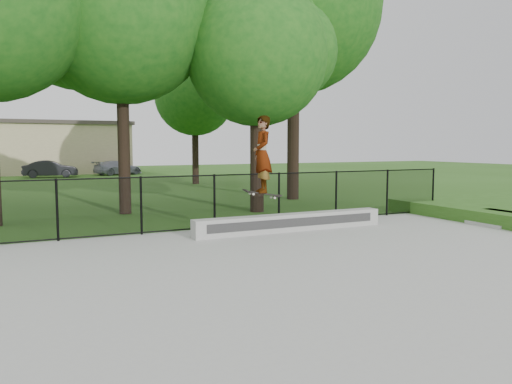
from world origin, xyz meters
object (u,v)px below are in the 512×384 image
at_px(car_b, 50,169).
at_px(car_c, 118,168).
at_px(grind_ledge, 291,222).
at_px(skater_airborne, 262,155).

distance_m(car_b, car_c, 5.18).
relative_size(grind_ledge, skater_airborne, 2.63).
bearing_deg(car_b, grind_ledge, -164.50).
bearing_deg(skater_airborne, grind_ledge, 14.94).
distance_m(grind_ledge, skater_airborne, 2.08).
bearing_deg(car_c, car_b, 82.69).
relative_size(car_b, car_c, 0.96).
distance_m(grind_ledge, car_b, 27.86).
bearing_deg(car_c, skater_airborne, 155.44).
xyz_separation_m(grind_ledge, car_c, (0.77, 28.76, 0.27)).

